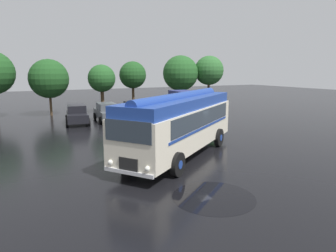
{
  "coord_description": "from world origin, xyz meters",
  "views": [
    {
      "loc": [
        -8.17,
        -14.23,
        4.67
      ],
      "look_at": [
        -0.31,
        1.3,
        1.4
      ],
      "focal_mm": 32.0,
      "sensor_mm": 36.0,
      "label": 1
    }
  ],
  "objects_px": {
    "vintage_bus": "(180,122)",
    "box_van": "(188,102)",
    "car_near_left": "(77,114)",
    "car_far_right": "(161,108)",
    "car_mid_left": "(107,112)",
    "car_mid_right": "(135,110)"
  },
  "relations": [
    {
      "from": "car_near_left",
      "to": "car_mid_left",
      "type": "xyz_separation_m",
      "value": [
        2.72,
        0.24,
        0.0
      ]
    },
    {
      "from": "vintage_bus",
      "to": "car_mid_left",
      "type": "height_order",
      "value": "vintage_bus"
    },
    {
      "from": "vintage_bus",
      "to": "car_mid_right",
      "type": "xyz_separation_m",
      "value": [
        2.13,
        12.79,
        -1.05
      ]
    },
    {
      "from": "car_mid_left",
      "to": "car_mid_right",
      "type": "distance_m",
      "value": 2.68
    },
    {
      "from": "car_near_left",
      "to": "vintage_bus",
      "type": "bearing_deg",
      "value": -75.65
    },
    {
      "from": "car_near_left",
      "to": "car_mid_left",
      "type": "height_order",
      "value": "same"
    },
    {
      "from": "car_near_left",
      "to": "car_mid_left",
      "type": "bearing_deg",
      "value": 5.08
    },
    {
      "from": "box_van",
      "to": "car_mid_left",
      "type": "bearing_deg",
      "value": 176.55
    },
    {
      "from": "vintage_bus",
      "to": "box_van",
      "type": "xyz_separation_m",
      "value": [
        7.86,
        12.47,
        -0.53
      ]
    },
    {
      "from": "vintage_bus",
      "to": "car_mid_right",
      "type": "bearing_deg",
      "value": 80.55
    },
    {
      "from": "car_near_left",
      "to": "car_mid_right",
      "type": "bearing_deg",
      "value": 0.66
    },
    {
      "from": "car_mid_left",
      "to": "car_far_right",
      "type": "relative_size",
      "value": 1.0
    },
    {
      "from": "box_van",
      "to": "car_near_left",
      "type": "bearing_deg",
      "value": 178.64
    },
    {
      "from": "car_mid_right",
      "to": "car_far_right",
      "type": "distance_m",
      "value": 2.95
    },
    {
      "from": "car_mid_left",
      "to": "car_mid_right",
      "type": "xyz_separation_m",
      "value": [
        2.67,
        -0.18,
        0.0
      ]
    },
    {
      "from": "car_near_left",
      "to": "box_van",
      "type": "xyz_separation_m",
      "value": [
        11.12,
        -0.26,
        0.52
      ]
    },
    {
      "from": "car_mid_right",
      "to": "box_van",
      "type": "relative_size",
      "value": 0.73
    },
    {
      "from": "car_mid_left",
      "to": "car_near_left",
      "type": "bearing_deg",
      "value": -174.92
    },
    {
      "from": "vintage_bus",
      "to": "car_mid_left",
      "type": "relative_size",
      "value": 2.24
    },
    {
      "from": "car_mid_left",
      "to": "car_mid_right",
      "type": "bearing_deg",
      "value": -3.86
    },
    {
      "from": "vintage_bus",
      "to": "car_far_right",
      "type": "xyz_separation_m",
      "value": [
        5.07,
        13.02,
        -1.05
      ]
    },
    {
      "from": "vintage_bus",
      "to": "car_mid_left",
      "type": "distance_m",
      "value": 13.03
    }
  ]
}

